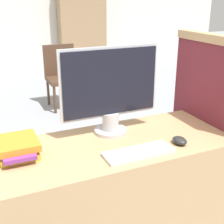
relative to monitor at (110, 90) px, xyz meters
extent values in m
cube|color=tan|center=(-0.13, -0.14, -0.64)|extent=(1.47, 0.55, 0.76)
cube|color=maroon|center=(0.63, -0.09, -0.40)|extent=(0.05, 0.65, 1.25)
cube|color=tan|center=(0.63, -0.09, 0.25)|extent=(0.07, 0.65, 0.05)
cylinder|color=#B7B7BC|center=(0.00, 0.00, -0.25)|extent=(0.19, 0.19, 0.02)
cylinder|color=#B7B7BC|center=(0.00, 0.00, -0.19)|extent=(0.09, 0.09, 0.10)
cube|color=#B7B7BC|center=(0.00, 0.00, 0.04)|extent=(0.58, 0.01, 0.39)
cube|color=black|center=(0.00, 0.00, 0.04)|extent=(0.55, 0.02, 0.37)
cube|color=silver|center=(0.02, -0.30, -0.25)|extent=(0.36, 0.13, 0.02)
ellipsoid|color=#262626|center=(0.28, -0.29, -0.24)|extent=(0.07, 0.09, 0.04)
cube|color=gold|center=(-0.53, -0.07, -0.24)|extent=(0.19, 0.21, 0.03)
cube|color=#7A3384|center=(-0.54, -0.07, -0.22)|extent=(0.15, 0.26, 0.02)
cube|color=orange|center=(-0.53, -0.06, -0.19)|extent=(0.20, 0.22, 0.03)
cylinder|color=#4C3323|center=(0.26, 2.44, -0.83)|extent=(0.04, 0.04, 0.38)
cylinder|color=#4C3323|center=(0.64, 2.44, -0.83)|extent=(0.04, 0.04, 0.38)
cylinder|color=#4C3323|center=(0.26, 2.82, -0.83)|extent=(0.04, 0.04, 0.38)
cylinder|color=#4C3323|center=(0.64, 2.82, -0.83)|extent=(0.04, 0.04, 0.38)
cube|color=#4C3323|center=(0.45, 2.63, -0.62)|extent=(0.44, 0.44, 0.05)
cube|color=#4C3323|center=(0.45, 2.83, -0.37)|extent=(0.44, 0.04, 0.44)
cube|color=#9E7A56|center=(1.83, 5.82, -0.03)|extent=(1.13, 0.32, 1.99)
camera|label=1|loc=(-0.67, -1.52, 0.49)|focal=50.00mm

